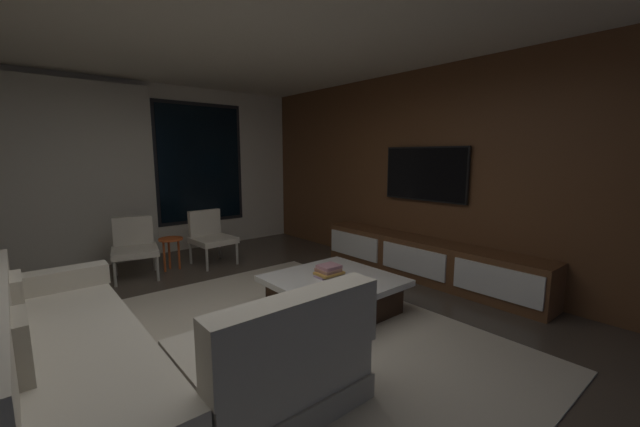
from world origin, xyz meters
TOP-DOWN VIEW (x-y plane):
  - floor at (0.00, 0.00)m, footprint 9.20×9.20m
  - back_wall_with_window at (-0.06, 3.62)m, footprint 6.60×0.30m
  - media_wall at (3.06, 0.00)m, footprint 0.12×7.80m
  - area_rug at (0.35, -0.10)m, footprint 3.20×3.80m
  - sectional_couch at (-0.81, -0.11)m, footprint 1.98×2.50m
  - coffee_table at (1.20, 0.08)m, footprint 1.16×1.16m
  - book_stack_on_coffee_table at (1.20, 0.15)m, footprint 0.28×0.22m
  - accent_chair_near_window at (0.97, 2.56)m, footprint 0.58×0.60m
  - accent_chair_by_curtain at (-0.05, 2.60)m, footprint 0.65×0.66m
  - side_stool at (0.40, 2.56)m, footprint 0.32×0.32m
  - media_console at (2.77, 0.05)m, footprint 0.46×3.10m
  - mounted_tv at (2.95, 0.25)m, footprint 0.05×1.22m

SIDE VIEW (x-z plane):
  - floor at x=0.00m, z-range 0.00..0.00m
  - area_rug at x=0.35m, z-range 0.00..0.01m
  - coffee_table at x=1.20m, z-range 0.01..0.37m
  - media_console at x=2.77m, z-range -0.01..0.51m
  - sectional_couch at x=-0.81m, z-range -0.12..0.70m
  - side_stool at x=0.40m, z-range 0.14..0.60m
  - book_stack_on_coffee_table at x=1.20m, z-range 0.36..0.47m
  - accent_chair_near_window at x=0.97m, z-range 0.04..0.82m
  - accent_chair_by_curtain at x=-0.05m, z-range 0.04..0.82m
  - back_wall_with_window at x=-0.06m, z-range -0.01..2.69m
  - media_wall at x=3.06m, z-range 0.00..2.70m
  - mounted_tv at x=2.95m, z-range 1.00..1.70m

